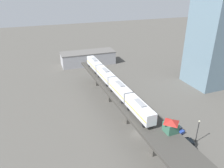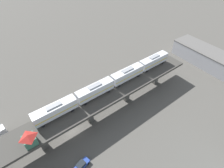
{
  "view_description": "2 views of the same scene",
  "coord_description": "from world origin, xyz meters",
  "px_view_note": "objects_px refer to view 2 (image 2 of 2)",
  "views": [
    {
      "loc": [
        -25.29,
        -44.85,
        39.13
      ],
      "look_at": [
        -1.63,
        16.36,
        9.19
      ],
      "focal_mm": 35.0,
      "sensor_mm": 36.0,
      "label": 1
    },
    {
      "loc": [
        31.23,
        -7.98,
        46.16
      ],
      "look_at": [
        -1.63,
        16.36,
        9.19
      ],
      "focal_mm": 28.0,
      "sensor_mm": 36.0,
      "label": 2
    }
  ],
  "objects_px": {
    "subway_train": "(112,82)",
    "street_car_blue": "(81,165)",
    "signal_hut": "(29,139)",
    "warehouse_building": "(205,56)"
  },
  "relations": [
    {
      "from": "signal_hut",
      "to": "street_car_blue",
      "type": "bearing_deg",
      "value": 42.03
    },
    {
      "from": "signal_hut",
      "to": "warehouse_building",
      "type": "height_order",
      "value": "signal_hut"
    },
    {
      "from": "subway_train",
      "to": "street_car_blue",
      "type": "bearing_deg",
      "value": -56.27
    },
    {
      "from": "subway_train",
      "to": "warehouse_building",
      "type": "relative_size",
      "value": 1.73
    },
    {
      "from": "signal_hut",
      "to": "street_car_blue",
      "type": "xyz_separation_m",
      "value": [
        8.66,
        7.8,
        -8.55
      ]
    },
    {
      "from": "subway_train",
      "to": "signal_hut",
      "type": "xyz_separation_m",
      "value": [
        4.18,
        -27.02,
        -0.74
      ]
    },
    {
      "from": "subway_train",
      "to": "signal_hut",
      "type": "bearing_deg",
      "value": -81.22
    },
    {
      "from": "warehouse_building",
      "to": "street_car_blue",
      "type": "bearing_deg",
      "value": -83.15
    },
    {
      "from": "signal_hut",
      "to": "street_car_blue",
      "type": "height_order",
      "value": "signal_hut"
    },
    {
      "from": "signal_hut",
      "to": "warehouse_building",
      "type": "xyz_separation_m",
      "value": [
        0.59,
        74.92,
        -6.08
      ]
    }
  ]
}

